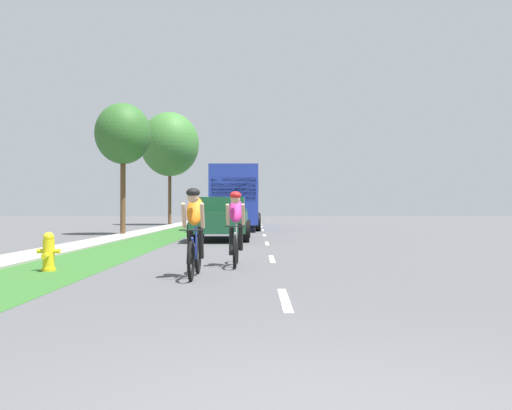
# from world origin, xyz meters

# --- Properties ---
(ground_plane) EXTENTS (120.00, 120.00, 0.00)m
(ground_plane) POSITION_xyz_m (0.00, 20.00, 0.00)
(ground_plane) COLOR #4C4C4F
(grass_verge) EXTENTS (2.12, 70.00, 0.01)m
(grass_verge) POSITION_xyz_m (-4.44, 20.00, 0.00)
(grass_verge) COLOR #2D6026
(grass_verge) RESTS_ON ground_plane
(sidewalk_concrete) EXTENTS (1.35, 70.00, 0.10)m
(sidewalk_concrete) POSITION_xyz_m (-6.17, 20.00, 0.00)
(sidewalk_concrete) COLOR #9E998E
(sidewalk_concrete) RESTS_ON ground_plane
(lane_markings_center) EXTENTS (0.12, 52.20, 0.01)m
(lane_markings_center) POSITION_xyz_m (0.00, 24.00, 0.00)
(lane_markings_center) COLOR white
(lane_markings_center) RESTS_ON ground_plane
(fire_hydrant_yellow) EXTENTS (0.44, 0.38, 0.76)m
(fire_hydrant_yellow) POSITION_xyz_m (-4.44, 7.57, 0.37)
(fire_hydrant_yellow) COLOR yellow
(fire_hydrant_yellow) RESTS_ON ground_plane
(cyclist_lead) EXTENTS (0.42, 1.72, 1.58)m
(cyclist_lead) POSITION_xyz_m (-1.47, 6.64, 0.81)
(cyclist_lead) COLOR black
(cyclist_lead) RESTS_ON ground_plane
(cyclist_trailing) EXTENTS (0.42, 1.72, 1.58)m
(cyclist_trailing) POSITION_xyz_m (-0.81, 8.47, 0.81)
(cyclist_trailing) COLOR black
(cyclist_trailing) RESTS_ON ground_plane
(pickup_dark_green) EXTENTS (2.22, 5.10, 1.64)m
(pickup_dark_green) POSITION_xyz_m (-1.73, 17.64, 0.83)
(pickup_dark_green) COLOR #194C2D
(pickup_dark_green) RESTS_ON ground_plane
(bus_blue) EXTENTS (2.78, 11.60, 3.48)m
(bus_blue) POSITION_xyz_m (-1.52, 29.17, 1.98)
(bus_blue) COLOR #23389E
(bus_blue) RESTS_ON ground_plane
(sedan_white) EXTENTS (1.98, 4.30, 1.52)m
(sedan_white) POSITION_xyz_m (-1.75, 45.68, 0.77)
(sedan_white) COLOR silver
(sedan_white) RESTS_ON ground_plane
(street_tree_near) EXTENTS (2.58, 2.58, 6.13)m
(street_tree_near) POSITION_xyz_m (-6.59, 21.62, 4.68)
(street_tree_near) COLOR brown
(street_tree_near) RESTS_ON ground_plane
(street_tree_far) EXTENTS (4.32, 4.32, 8.39)m
(street_tree_far) POSITION_xyz_m (-6.80, 36.05, 6.00)
(street_tree_far) COLOR brown
(street_tree_far) RESTS_ON ground_plane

